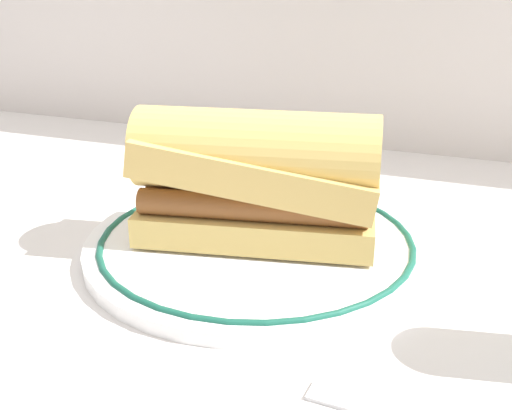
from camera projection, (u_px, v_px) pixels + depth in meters
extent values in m
plane|color=silver|center=(279.00, 256.00, 0.57)|extent=(1.50, 1.50, 0.00)
cylinder|color=white|center=(256.00, 246.00, 0.57)|extent=(0.30, 0.30, 0.01)
torus|color=#195947|center=(256.00, 240.00, 0.57)|extent=(0.28, 0.28, 0.01)
cube|color=#D7B462|center=(256.00, 223.00, 0.57)|extent=(0.21, 0.12, 0.03)
cylinder|color=brown|center=(251.00, 208.00, 0.53)|extent=(0.19, 0.06, 0.02)
cylinder|color=brown|center=(256.00, 197.00, 0.56)|extent=(0.19, 0.06, 0.02)
cylinder|color=brown|center=(260.00, 188.00, 0.58)|extent=(0.19, 0.06, 0.02)
cube|color=#D9B261|center=(256.00, 168.00, 0.55)|extent=(0.22, 0.12, 0.06)
cylinder|color=#DBB762|center=(256.00, 151.00, 0.54)|extent=(0.21, 0.10, 0.07)
cube|color=silver|center=(390.00, 410.00, 0.38)|extent=(0.10, 0.03, 0.01)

